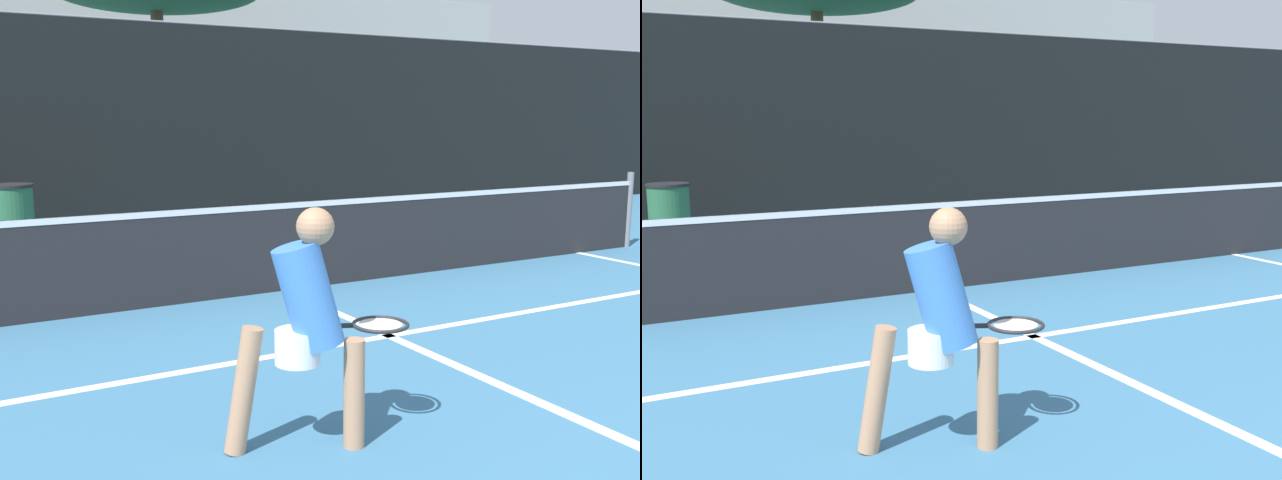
% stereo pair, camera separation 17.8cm
% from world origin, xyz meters
% --- Properties ---
extents(court_service_line, '(8.25, 0.10, 0.01)m').
position_xyz_m(court_service_line, '(0.00, 4.85, 0.00)').
color(court_service_line, white).
rests_on(court_service_line, ground).
extents(court_center_mark, '(0.10, 5.33, 0.01)m').
position_xyz_m(court_center_mark, '(0.00, 4.14, 0.00)').
color(court_center_mark, white).
rests_on(court_center_mark, ground).
extents(net, '(11.09, 0.09, 1.07)m').
position_xyz_m(net, '(0.00, 6.80, 0.51)').
color(net, slate).
rests_on(net, ground).
extents(fence_back, '(24.00, 0.06, 3.33)m').
position_xyz_m(fence_back, '(0.00, 11.52, 1.66)').
color(fence_back, black).
rests_on(fence_back, ground).
extents(player_practicing, '(1.18, 0.45, 1.38)m').
position_xyz_m(player_practicing, '(-1.66, 3.28, 0.76)').
color(player_practicing, tan).
rests_on(player_practicing, ground).
extents(trash_bin, '(0.56, 0.56, 0.97)m').
position_xyz_m(trash_bin, '(-2.26, 10.28, 0.49)').
color(trash_bin, '#28603D').
rests_on(trash_bin, ground).
extents(parked_car, '(1.68, 4.05, 1.43)m').
position_xyz_m(parked_car, '(-0.56, 14.16, 0.60)').
color(parked_car, maroon).
rests_on(parked_car, ground).
extents(building_far, '(36.00, 2.40, 6.30)m').
position_xyz_m(building_far, '(0.00, 24.89, 3.15)').
color(building_far, '#B2ADA3').
rests_on(building_far, ground).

